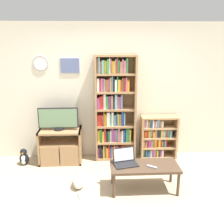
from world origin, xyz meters
TOP-DOWN VIEW (x-y plane):
  - ground_plane at (0.00, 0.00)m, footprint 18.00×18.00m
  - wall_back at (-0.01, 1.81)m, footprint 6.36×0.09m
  - tv_stand at (-0.92, 1.51)m, footprint 0.79×0.48m
  - television at (-0.94, 1.50)m, footprint 0.73×0.18m
  - bookshelf_tall at (0.09, 1.63)m, footprint 0.77×0.30m
  - bookshelf_short at (0.95, 1.64)m, footprint 0.71×0.29m
  - coffee_table at (0.51, 0.46)m, footprint 1.05×0.48m
  - laptop at (0.21, 0.52)m, footprint 0.41×0.33m
  - remote_near_laptop at (0.61, 0.38)m, footprint 0.16×0.13m
  - cat at (-0.51, 0.58)m, footprint 0.22×0.57m
  - penguin_figurine at (-1.60, 1.40)m, footprint 0.17×0.16m

SIDE VIEW (x-z plane):
  - ground_plane at x=0.00m, z-range 0.00..0.00m
  - cat at x=-0.51m, z-range -0.02..0.27m
  - penguin_figurine at x=-1.60m, z-range -0.01..0.31m
  - tv_stand at x=-0.92m, z-range 0.00..0.65m
  - coffee_table at x=0.51m, z-range 0.16..0.58m
  - bookshelf_short at x=0.95m, z-range -0.01..0.84m
  - remote_near_laptop at x=0.61m, z-range 0.42..0.44m
  - laptop at x=0.21m, z-range 0.36..0.60m
  - television at x=-0.94m, z-range 0.66..1.08m
  - bookshelf_tall at x=0.09m, z-range -0.01..2.01m
  - wall_back at x=-0.01m, z-range 0.00..2.60m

